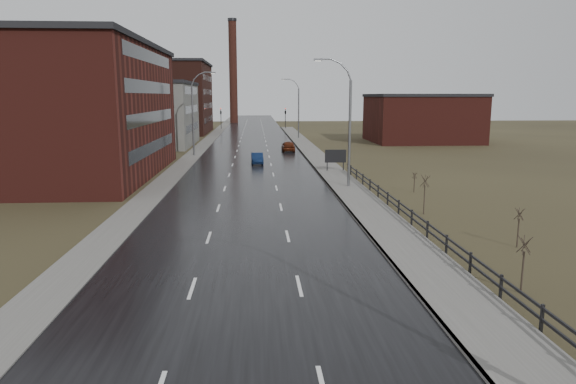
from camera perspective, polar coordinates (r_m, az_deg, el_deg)
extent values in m
cube|color=black|center=(69.50, -4.01, 3.90)|extent=(14.00, 300.00, 0.06)
cube|color=#595651|center=(45.48, 6.71, 0.35)|extent=(3.20, 180.00, 0.18)
cube|color=slate|center=(45.24, 4.82, 0.33)|extent=(0.16, 180.00, 0.18)
cube|color=#595651|center=(70.04, -10.75, 3.81)|extent=(2.40, 260.00, 0.12)
cube|color=#471914|center=(58.16, -25.57, 7.98)|extent=(22.00, 28.00, 13.00)
cube|color=black|center=(58.36, -26.11, 14.60)|extent=(22.44, 28.56, 0.50)
cube|color=black|center=(55.27, -14.62, 4.94)|extent=(0.06, 22.40, 1.20)
cube|color=black|center=(55.08, -14.77, 8.05)|extent=(0.06, 22.40, 1.20)
cube|color=black|center=(55.04, -14.92, 11.16)|extent=(0.06, 22.40, 1.20)
cube|color=black|center=(55.17, -15.07, 14.28)|extent=(0.06, 22.40, 1.20)
cube|color=slate|center=(89.02, -15.77, 8.21)|extent=(16.00, 20.00, 10.00)
cube|color=black|center=(88.99, -15.95, 11.59)|extent=(16.32, 20.40, 0.50)
cube|color=black|center=(87.80, -10.57, 7.09)|extent=(0.06, 16.00, 1.20)
cube|color=black|center=(87.68, -10.64, 9.05)|extent=(0.06, 16.00, 1.20)
cube|color=black|center=(87.66, -10.71, 11.01)|extent=(0.06, 16.00, 1.20)
cube|color=#331611|center=(119.36, -15.21, 9.96)|extent=(26.00, 24.00, 15.00)
cube|color=black|center=(119.56, -15.39, 13.67)|extent=(26.52, 24.48, 0.50)
cube|color=black|center=(117.60, -8.83, 8.00)|extent=(0.06, 19.20, 1.20)
cube|color=black|center=(117.51, -8.88, 9.46)|extent=(0.06, 19.20, 1.20)
cube|color=black|center=(117.49, -8.92, 10.92)|extent=(0.06, 19.20, 1.20)
cube|color=black|center=(117.55, -8.96, 12.38)|extent=(0.06, 19.20, 1.20)
cube|color=#471914|center=(95.87, 14.64, 7.81)|extent=(18.00, 16.00, 8.00)
cube|color=black|center=(95.78, 14.76, 10.35)|extent=(18.36, 16.32, 0.50)
cylinder|color=#331611|center=(159.30, -6.11, 13.04)|extent=(2.40, 2.40, 30.00)
cylinder|color=black|center=(160.69, -6.23, 18.50)|extent=(2.70, 2.70, 0.80)
cylinder|color=slate|center=(45.91, 6.86, 6.31)|extent=(0.24, 0.24, 9.50)
cylinder|color=slate|center=(45.79, 6.80, 12.75)|extent=(0.51, 0.14, 0.98)
cylinder|color=slate|center=(45.74, 6.21, 13.66)|extent=(0.81, 0.14, 0.81)
cylinder|color=slate|center=(45.65, 5.31, 14.28)|extent=(0.98, 0.14, 0.51)
cylinder|color=slate|center=(45.54, 4.24, 14.52)|extent=(1.01, 0.14, 0.14)
cube|color=slate|center=(45.45, 3.35, 14.47)|extent=(0.70, 0.28, 0.18)
cube|color=silver|center=(45.44, 3.35, 14.35)|extent=(0.50, 0.20, 0.04)
cylinder|color=slate|center=(71.61, -10.52, 7.73)|extent=(0.24, 0.24, 9.50)
cylinder|color=slate|center=(71.53, -10.53, 11.86)|extent=(0.51, 0.14, 0.98)
cylinder|color=slate|center=(71.49, -10.16, 12.45)|extent=(0.81, 0.14, 0.81)
cylinder|color=slate|center=(71.44, -9.59, 12.85)|extent=(0.98, 0.14, 0.51)
cylinder|color=slate|center=(71.37, -8.90, 13.01)|extent=(1.01, 0.14, 0.14)
cube|color=slate|center=(71.31, -8.34, 12.98)|extent=(0.70, 0.28, 0.18)
cube|color=silver|center=(71.30, -8.34, 12.90)|extent=(0.50, 0.20, 0.04)
cylinder|color=slate|center=(99.43, 1.19, 8.67)|extent=(0.24, 0.24, 9.50)
cylinder|color=slate|center=(99.37, 1.10, 11.64)|extent=(0.51, 0.14, 0.98)
cylinder|color=slate|center=(99.35, 0.82, 12.06)|extent=(0.81, 0.14, 0.81)
cylinder|color=slate|center=(99.31, 0.40, 12.33)|extent=(0.98, 0.14, 0.51)
cylinder|color=slate|center=(99.26, -0.09, 12.43)|extent=(1.01, 0.14, 0.14)
cube|color=slate|center=(99.22, -0.50, 12.40)|extent=(0.70, 0.28, 0.18)
cube|color=silver|center=(99.21, -0.50, 12.34)|extent=(0.50, 0.20, 0.04)
cube|color=black|center=(20.27, 26.36, -12.57)|extent=(0.10, 0.10, 1.10)
cube|color=black|center=(22.72, 22.58, -9.78)|extent=(0.10, 0.10, 1.10)
cube|color=black|center=(25.28, 19.59, -7.51)|extent=(0.10, 0.10, 1.10)
cube|color=black|center=(27.93, 17.19, -5.65)|extent=(0.10, 0.10, 1.10)
cube|color=black|center=(30.65, 15.22, -4.12)|extent=(0.10, 0.10, 1.10)
cube|color=black|center=(33.42, 13.58, -2.83)|extent=(0.10, 0.10, 1.10)
cube|color=black|center=(36.22, 12.19, -1.73)|extent=(0.10, 0.10, 1.10)
cube|color=black|center=(39.05, 11.01, -0.80)|extent=(0.10, 0.10, 1.10)
cube|color=black|center=(41.90, 9.99, 0.01)|extent=(0.10, 0.10, 1.10)
cube|color=black|center=(44.78, 9.09, 0.72)|extent=(0.10, 0.10, 1.10)
cube|color=black|center=(47.67, 8.31, 1.34)|extent=(0.10, 0.10, 1.10)
cube|color=black|center=(50.57, 7.61, 1.89)|extent=(0.10, 0.10, 1.10)
cube|color=black|center=(53.48, 6.99, 2.38)|extent=(0.10, 0.10, 1.10)
cube|color=black|center=(30.10, 15.56, -3.62)|extent=(0.08, 53.00, 0.10)
cube|color=black|center=(30.19, 15.52, -4.35)|extent=(0.08, 53.00, 0.10)
cylinder|color=#382D23|center=(23.71, 24.60, -8.14)|extent=(0.08, 0.08, 1.84)
cylinder|color=#382D23|center=(23.40, 24.93, -5.36)|extent=(0.04, 0.62, 0.72)
cylinder|color=#382D23|center=(23.43, 24.80, -5.33)|extent=(0.59, 0.23, 0.73)
cylinder|color=#382D23|center=(23.38, 24.70, -5.35)|extent=(0.35, 0.52, 0.74)
cylinder|color=#382D23|center=(23.33, 24.77, -5.39)|extent=(0.35, 0.52, 0.74)
cylinder|color=#382D23|center=(23.34, 24.91, -5.39)|extent=(0.59, 0.23, 0.73)
cylinder|color=#382D23|center=(30.66, 24.19, -4.18)|extent=(0.08, 0.08, 1.62)
cylinder|color=#382D23|center=(30.45, 24.42, -2.26)|extent=(0.04, 0.55, 0.64)
cylinder|color=#382D23|center=(30.47, 24.32, -2.24)|extent=(0.52, 0.21, 0.65)
cylinder|color=#382D23|center=(30.43, 24.25, -2.25)|extent=(0.31, 0.47, 0.66)
cylinder|color=#382D23|center=(30.38, 24.30, -2.27)|extent=(0.31, 0.47, 0.66)
cylinder|color=#382D23|center=(30.39, 24.41, -2.28)|extent=(0.52, 0.21, 0.65)
cylinder|color=#382D23|center=(36.96, 14.90, -0.86)|extent=(0.08, 0.08, 2.04)
cylinder|color=#382D23|center=(36.74, 15.07, 1.17)|extent=(0.04, 0.69, 0.80)
cylinder|color=#382D23|center=(36.78, 14.99, 1.19)|extent=(0.65, 0.25, 0.81)
cylinder|color=#382D23|center=(36.74, 14.92, 1.18)|extent=(0.39, 0.58, 0.82)
cylinder|color=#382D23|center=(36.69, 14.95, 1.17)|extent=(0.39, 0.58, 0.82)
cylinder|color=#382D23|center=(36.69, 15.04, 1.16)|extent=(0.65, 0.25, 0.81)
cylinder|color=#382D23|center=(45.26, 13.85, 0.76)|extent=(0.08, 0.08, 1.27)
cylinder|color=#382D23|center=(45.14, 13.96, 1.80)|extent=(0.04, 0.44, 0.51)
cylinder|color=#382D23|center=(45.18, 13.90, 1.80)|extent=(0.42, 0.17, 0.52)
cylinder|color=#382D23|center=(45.14, 13.84, 1.80)|extent=(0.26, 0.37, 0.52)
cylinder|color=#382D23|center=(45.09, 13.86, 1.79)|extent=(0.26, 0.37, 0.52)
cylinder|color=#382D23|center=(45.09, 13.93, 1.79)|extent=(0.42, 0.17, 0.52)
cube|color=black|center=(55.81, 4.37, 3.14)|extent=(0.10, 0.10, 1.80)
cube|color=black|center=(56.09, 6.17, 3.14)|extent=(0.10, 0.10, 1.80)
cube|color=silver|center=(55.79, 5.30, 4.00)|extent=(2.21, 0.08, 1.31)
cube|color=black|center=(55.74, 5.30, 3.99)|extent=(2.31, 0.04, 1.41)
cylinder|color=black|center=(129.42, -7.46, 8.09)|extent=(0.16, 0.16, 5.20)
imported|color=black|center=(129.34, -7.48, 9.04)|extent=(0.58, 2.73, 1.10)
sphere|color=#FF190C|center=(129.19, -7.49, 9.17)|extent=(0.18, 0.18, 0.18)
cylinder|color=black|center=(129.36, -0.30, 8.17)|extent=(0.16, 0.16, 5.20)
imported|color=black|center=(129.29, -0.30, 9.13)|extent=(0.58, 2.73, 1.10)
sphere|color=#FF190C|center=(129.13, -0.29, 9.26)|extent=(0.18, 0.18, 0.18)
imported|color=#0C1C3E|center=(62.34, -3.45, 3.71)|extent=(1.54, 4.05, 1.32)
imported|color=#4E1D0D|center=(76.31, 0.03, 5.10)|extent=(1.89, 4.67, 1.59)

